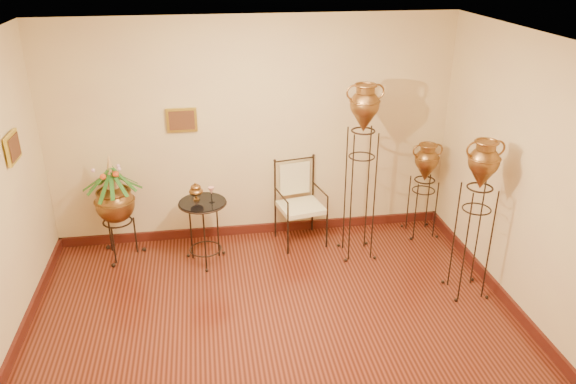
{
  "coord_description": "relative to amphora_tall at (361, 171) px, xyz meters",
  "views": [
    {
      "loc": [
        -0.59,
        -4.1,
        3.56
      ],
      "look_at": [
        0.25,
        1.3,
        1.1
      ],
      "focal_mm": 35.0,
      "sensor_mm": 36.0,
      "label": 1
    }
  ],
  "objects": [
    {
      "name": "ground",
      "position": [
        -1.18,
        -1.76,
        -1.1
      ],
      "size": [
        5.0,
        5.0,
        0.0
      ],
      "primitive_type": "plane",
      "color": "maroon",
      "rests_on": "ground"
    },
    {
      "name": "room_shell",
      "position": [
        -1.19,
        -1.76,
        0.64
      ],
      "size": [
        5.02,
        5.02,
        2.81
      ],
      "color": "#CFB385",
      "rests_on": "ground"
    },
    {
      "name": "amphora_tall",
      "position": [
        0.0,
        0.0,
        0.0
      ],
      "size": [
        0.53,
        0.53,
        2.15
      ],
      "rotation": [
        0.0,
        0.0,
        -0.3
      ],
      "color": "black",
      "rests_on": "ground"
    },
    {
      "name": "amphora_mid",
      "position": [
        0.97,
        -0.99,
        -0.2
      ],
      "size": [
        0.47,
        0.47,
        1.78
      ],
      "rotation": [
        0.0,
        0.0,
        0.2
      ],
      "color": "black",
      "rests_on": "ground"
    },
    {
      "name": "amphora_short",
      "position": [
        0.97,
        0.39,
        -0.47
      ],
      "size": [
        0.5,
        0.5,
        1.27
      ],
      "rotation": [
        0.0,
        0.0,
        0.39
      ],
      "color": "black",
      "rests_on": "ground"
    },
    {
      "name": "planter_urn",
      "position": [
        -2.88,
        0.39,
        -0.34
      ],
      "size": [
        0.79,
        0.79,
        1.36
      ],
      "rotation": [
        0.0,
        0.0,
        -0.08
      ],
      "color": "black",
      "rests_on": "ground"
    },
    {
      "name": "armchair",
      "position": [
        -0.64,
        0.39,
        -0.56
      ],
      "size": [
        0.69,
        0.66,
        1.07
      ],
      "rotation": [
        0.0,
        0.0,
        0.19
      ],
      "color": "black",
      "rests_on": "ground"
    },
    {
      "name": "side_table",
      "position": [
        -1.85,
        0.1,
        -0.68
      ],
      "size": [
        0.65,
        0.65,
        1.0
      ],
      "rotation": [
        0.0,
        0.0,
        -0.23
      ],
      "color": "black",
      "rests_on": "ground"
    }
  ]
}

